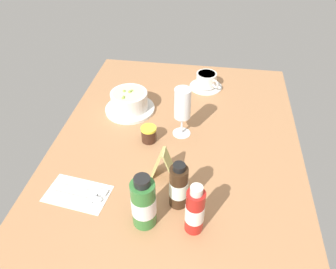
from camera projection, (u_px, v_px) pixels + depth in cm
name	position (u px, v px, depth cm)	size (l,w,h in cm)	color
ground_plane	(177.00, 142.00, 115.79)	(110.00, 84.00, 3.00)	#A8754C
porridge_bowl	(129.00, 102.00, 125.69)	(19.08, 19.08, 8.67)	silver
cutlery_setting	(79.00, 194.00, 95.59)	(13.43, 19.59, 0.90)	silver
coffee_cup	(206.00, 81.00, 139.45)	(13.81, 13.81, 6.57)	silver
wine_glass	(182.00, 106.00, 109.68)	(6.36, 6.36, 18.27)	white
jam_jar	(149.00, 134.00, 112.47)	(5.38, 5.38, 5.62)	#381F14
sauce_bottle_red	(195.00, 211.00, 82.34)	(4.91, 4.91, 16.03)	#B21E19
sauce_bottle_green	(144.00, 203.00, 83.73)	(6.46, 6.46, 16.82)	#337233
sauce_bottle_brown	(179.00, 186.00, 88.86)	(5.17, 5.17, 15.18)	#382314
menu_card	(163.00, 164.00, 98.14)	(4.66, 7.08, 10.32)	tan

